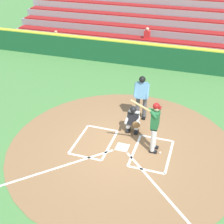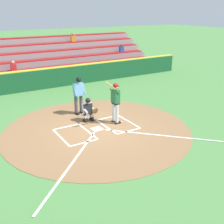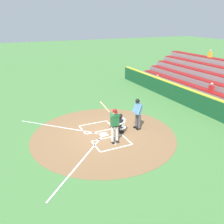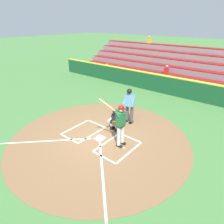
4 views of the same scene
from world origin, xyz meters
name	(u,v)px [view 4 (image 4 of 4)]	position (x,y,z in m)	size (l,w,h in m)	color
ground_plane	(100,138)	(0.00, 0.00, 0.00)	(120.00, 120.00, 0.00)	#4C8442
dirt_circle	(100,138)	(0.00, 0.00, 0.01)	(8.00, 8.00, 0.01)	olive
home_plate_and_chalk	(86,147)	(0.00, 0.88, 0.01)	(7.93, 4.91, 0.01)	white
batter	(120,123)	(-1.04, -0.17, 1.10)	(0.92, 0.71, 2.13)	silver
catcher	(115,120)	(-0.11, -1.01, 0.59)	(0.59, 0.60, 1.13)	black
plate_umpire	(129,103)	(-0.15, -2.10, 1.08)	(0.60, 0.44, 1.86)	#4C4C51
baseball	(124,148)	(-1.32, -0.08, 0.04)	(0.07, 0.07, 0.07)	white
backstop_wall	(171,86)	(0.00, -7.50, 0.65)	(22.00, 0.36, 1.31)	#19512D
bleacher_stand	(190,71)	(0.00, -11.33, 1.00)	(20.00, 5.10, 3.45)	gray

